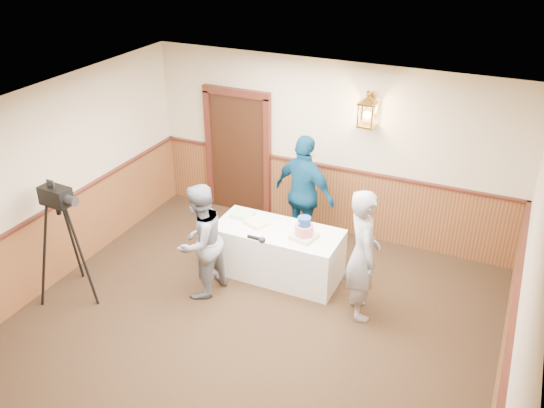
{
  "coord_description": "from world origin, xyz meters",
  "views": [
    {
      "loc": [
        2.68,
        -4.48,
        4.82
      ],
      "look_at": [
        -0.17,
        1.7,
        1.25
      ],
      "focal_mm": 38.0,
      "sensor_mm": 36.0,
      "label": 1
    }
  ],
  "objects_px": {
    "sheet_cake_green": "(243,215)",
    "baker": "(363,255)",
    "tv_camera_rig": "(66,249)",
    "sheet_cake_yellow": "(256,223)",
    "tiered_cake": "(304,230)",
    "interviewer": "(200,241)",
    "assistant_p": "(304,194)",
    "display_table": "(278,252)"
  },
  "relations": [
    {
      "from": "tv_camera_rig",
      "to": "display_table",
      "type": "bearing_deg",
      "value": 38.83
    },
    {
      "from": "assistant_p",
      "to": "interviewer",
      "type": "bearing_deg",
      "value": 81.75
    },
    {
      "from": "sheet_cake_green",
      "to": "tiered_cake",
      "type": "bearing_deg",
      "value": -10.3
    },
    {
      "from": "display_table",
      "to": "sheet_cake_green",
      "type": "bearing_deg",
      "value": 169.29
    },
    {
      "from": "interviewer",
      "to": "assistant_p",
      "type": "height_order",
      "value": "assistant_p"
    },
    {
      "from": "sheet_cake_green",
      "to": "interviewer",
      "type": "distance_m",
      "value": 0.96
    },
    {
      "from": "assistant_p",
      "to": "tv_camera_rig",
      "type": "height_order",
      "value": "assistant_p"
    },
    {
      "from": "display_table",
      "to": "assistant_p",
      "type": "relative_size",
      "value": 0.97
    },
    {
      "from": "tiered_cake",
      "to": "sheet_cake_yellow",
      "type": "relative_size",
      "value": 1.27
    },
    {
      "from": "tiered_cake",
      "to": "baker",
      "type": "bearing_deg",
      "value": -17.47
    },
    {
      "from": "tiered_cake",
      "to": "assistant_p",
      "type": "distance_m",
      "value": 1.02
    },
    {
      "from": "baker",
      "to": "interviewer",
      "type": "bearing_deg",
      "value": 72.55
    },
    {
      "from": "tiered_cake",
      "to": "sheet_cake_green",
      "type": "height_order",
      "value": "tiered_cake"
    },
    {
      "from": "interviewer",
      "to": "assistant_p",
      "type": "bearing_deg",
      "value": 163.89
    },
    {
      "from": "tiered_cake",
      "to": "baker",
      "type": "xyz_separation_m",
      "value": [
        0.91,
        -0.29,
        0.02
      ]
    },
    {
      "from": "sheet_cake_yellow",
      "to": "tv_camera_rig",
      "type": "relative_size",
      "value": 0.18
    },
    {
      "from": "sheet_cake_green",
      "to": "baker",
      "type": "xyz_separation_m",
      "value": [
        1.95,
        -0.47,
        0.11
      ]
    },
    {
      "from": "tv_camera_rig",
      "to": "sheet_cake_yellow",
      "type": "bearing_deg",
      "value": 42.98
    },
    {
      "from": "sheet_cake_green",
      "to": "display_table",
      "type": "bearing_deg",
      "value": -10.71
    },
    {
      "from": "sheet_cake_green",
      "to": "interviewer",
      "type": "relative_size",
      "value": 0.19
    },
    {
      "from": "interviewer",
      "to": "assistant_p",
      "type": "relative_size",
      "value": 0.88
    },
    {
      "from": "baker",
      "to": "tv_camera_rig",
      "type": "height_order",
      "value": "baker"
    },
    {
      "from": "display_table",
      "to": "interviewer",
      "type": "relative_size",
      "value": 1.1
    },
    {
      "from": "assistant_p",
      "to": "baker",
      "type": "bearing_deg",
      "value": 153.46
    },
    {
      "from": "tv_camera_rig",
      "to": "assistant_p",
      "type": "bearing_deg",
      "value": 50.29
    },
    {
      "from": "display_table",
      "to": "interviewer",
      "type": "bearing_deg",
      "value": -132.7
    },
    {
      "from": "baker",
      "to": "tv_camera_rig",
      "type": "xyz_separation_m",
      "value": [
        -3.68,
        -1.28,
        -0.15
      ]
    },
    {
      "from": "baker",
      "to": "assistant_p",
      "type": "height_order",
      "value": "assistant_p"
    },
    {
      "from": "sheet_cake_yellow",
      "to": "display_table",
      "type": "bearing_deg",
      "value": 1.44
    },
    {
      "from": "baker",
      "to": "tv_camera_rig",
      "type": "relative_size",
      "value": 1.09
    },
    {
      "from": "assistant_p",
      "to": "tiered_cake",
      "type": "bearing_deg",
      "value": 128.99
    },
    {
      "from": "display_table",
      "to": "tv_camera_rig",
      "type": "height_order",
      "value": "tv_camera_rig"
    },
    {
      "from": "tiered_cake",
      "to": "interviewer",
      "type": "xyz_separation_m",
      "value": [
        -1.19,
        -0.76,
        -0.06
      ]
    },
    {
      "from": "assistant_p",
      "to": "tv_camera_rig",
      "type": "relative_size",
      "value": 1.12
    },
    {
      "from": "tv_camera_rig",
      "to": "tiered_cake",
      "type": "bearing_deg",
      "value": 33.42
    },
    {
      "from": "sheet_cake_green",
      "to": "tv_camera_rig",
      "type": "relative_size",
      "value": 0.19
    },
    {
      "from": "sheet_cake_yellow",
      "to": "sheet_cake_green",
      "type": "distance_m",
      "value": 0.3
    },
    {
      "from": "display_table",
      "to": "tiered_cake",
      "type": "distance_m",
      "value": 0.66
    },
    {
      "from": "display_table",
      "to": "tv_camera_rig",
      "type": "xyz_separation_m",
      "value": [
        -2.35,
        -1.64,
        0.37
      ]
    },
    {
      "from": "baker",
      "to": "assistant_p",
      "type": "bearing_deg",
      "value": 16.03
    },
    {
      "from": "tiered_cake",
      "to": "tv_camera_rig",
      "type": "distance_m",
      "value": 3.19
    },
    {
      "from": "sheet_cake_yellow",
      "to": "baker",
      "type": "relative_size",
      "value": 0.17
    }
  ]
}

